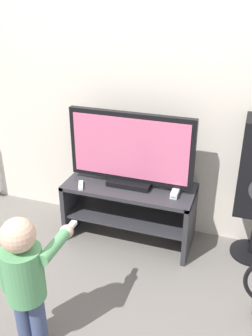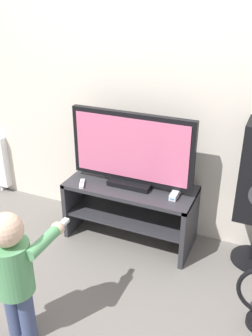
{
  "view_description": "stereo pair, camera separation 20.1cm",
  "coord_description": "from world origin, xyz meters",
  "px_view_note": "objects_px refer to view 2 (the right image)",
  "views": [
    {
      "loc": [
        0.82,
        -2.24,
        1.92
      ],
      "look_at": [
        0.0,
        0.13,
        0.69
      ],
      "focal_mm": 40.0,
      "sensor_mm": 36.0,
      "label": 1
    },
    {
      "loc": [
        1.01,
        -2.17,
        1.92
      ],
      "look_at": [
        0.0,
        0.13,
        0.69
      ],
      "focal_mm": 40.0,
      "sensor_mm": 36.0,
      "label": 2
    }
  ],
  "objects_px": {
    "television": "(132,151)",
    "game_console": "(176,193)",
    "child": "(14,268)",
    "remote_primary": "(82,184)"
  },
  "relations": [
    {
      "from": "child",
      "to": "game_console",
      "type": "bearing_deg",
      "value": 63.01
    },
    {
      "from": "game_console",
      "to": "television",
      "type": "bearing_deg",
      "value": 175.4
    },
    {
      "from": "television",
      "to": "child",
      "type": "xyz_separation_m",
      "value": [
        -0.21,
        -1.17,
        -0.28
      ]
    },
    {
      "from": "game_console",
      "to": "child",
      "type": "height_order",
      "value": "child"
    },
    {
      "from": "television",
      "to": "game_console",
      "type": "height_order",
      "value": "television"
    },
    {
      "from": "television",
      "to": "remote_primary",
      "type": "bearing_deg",
      "value": -155.03
    },
    {
      "from": "television",
      "to": "child",
      "type": "relative_size",
      "value": 1.13
    },
    {
      "from": "game_console",
      "to": "child",
      "type": "bearing_deg",
      "value": -116.99
    },
    {
      "from": "television",
      "to": "game_console",
      "type": "bearing_deg",
      "value": -4.6
    },
    {
      "from": "remote_primary",
      "to": "child",
      "type": "xyz_separation_m",
      "value": [
        0.15,
        -1.01,
        -0.0
      ]
    }
  ]
}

